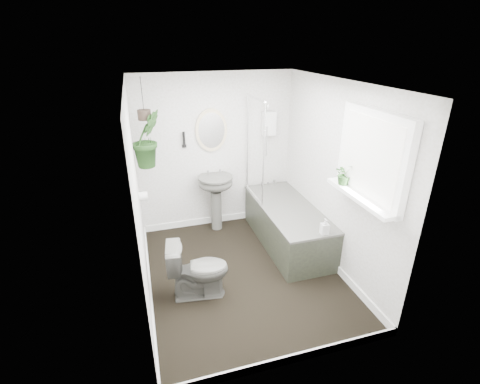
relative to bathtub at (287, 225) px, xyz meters
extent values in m
cube|color=black|center=(-0.80, -0.50, -0.30)|extent=(2.30, 2.80, 0.02)
cube|color=white|center=(-0.80, -0.50, 2.02)|extent=(2.30, 2.80, 0.02)
cube|color=white|center=(-0.80, 0.91, 0.86)|extent=(2.30, 0.02, 2.30)
cube|color=white|center=(-0.80, -1.91, 0.86)|extent=(2.30, 0.02, 2.30)
cube|color=white|center=(-1.96, -0.50, 0.86)|extent=(0.02, 2.80, 2.30)
cube|color=white|center=(0.36, -0.50, 0.86)|extent=(0.02, 2.80, 2.30)
cube|color=white|center=(-0.80, -0.50, -0.24)|extent=(2.30, 2.80, 0.10)
cube|color=white|center=(0.00, 0.84, 1.26)|extent=(0.20, 0.10, 0.35)
ellipsoid|color=beige|center=(-0.86, 0.87, 1.21)|extent=(0.46, 0.03, 0.62)
cylinder|color=black|center=(-1.26, 0.86, 1.11)|extent=(0.04, 0.04, 0.22)
cylinder|color=white|center=(-1.90, 0.20, 0.61)|extent=(0.11, 0.11, 0.11)
cube|color=white|center=(0.29, -1.20, 1.36)|extent=(0.08, 1.00, 0.90)
cube|color=white|center=(0.22, -1.20, 0.94)|extent=(0.18, 1.00, 0.04)
cube|color=white|center=(0.24, -1.20, 1.36)|extent=(0.01, 0.86, 0.76)
imported|color=#51514B|center=(-1.40, -0.73, 0.05)|extent=(0.71, 0.47, 0.68)
imported|color=black|center=(0.21, -0.90, 1.08)|extent=(0.23, 0.21, 0.24)
imported|color=black|center=(-1.77, 0.45, 1.27)|extent=(0.50, 0.47, 0.72)
imported|color=black|center=(0.11, -0.79, 0.39)|extent=(0.09, 0.10, 0.20)
cylinder|color=#30251D|center=(-1.77, 0.45, 1.56)|extent=(0.16, 0.16, 0.12)
camera|label=1|loc=(-1.87, -3.92, 2.41)|focal=26.00mm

